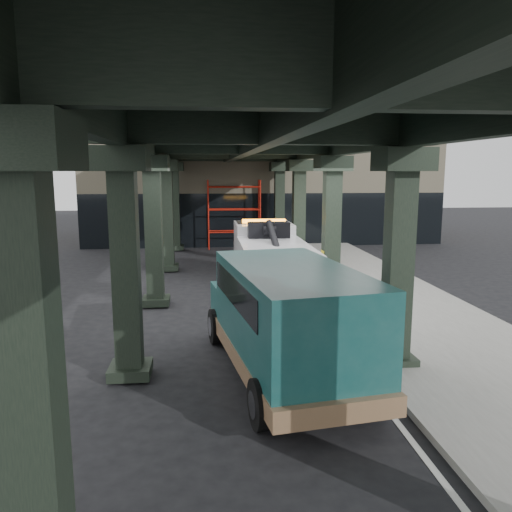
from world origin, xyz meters
TOP-DOWN VIEW (x-y plane):
  - ground at (0.00, 0.00)m, footprint 90.00×90.00m
  - sidewalk at (4.50, 2.00)m, footprint 5.00×40.00m
  - lane_stripe at (1.70, 2.00)m, footprint 0.12×38.00m
  - viaduct at (-0.40, 2.00)m, footprint 7.40×32.00m
  - building at (2.00, 20.00)m, footprint 22.00×10.00m
  - scaffolding at (0.00, 14.64)m, footprint 3.08×0.88m
  - tow_truck at (0.69, 3.67)m, footprint 2.55×8.30m
  - towed_van at (0.00, -4.34)m, footprint 3.29×6.56m

SIDE VIEW (x-z plane):
  - ground at x=0.00m, z-range 0.00..0.00m
  - lane_stripe at x=1.70m, z-range 0.00..0.01m
  - sidewalk at x=4.50m, z-range 0.00..0.15m
  - tow_truck at x=0.69m, z-range -0.03..2.68m
  - towed_van at x=0.00m, z-range 0.10..2.64m
  - scaffolding at x=0.00m, z-range 0.11..4.11m
  - building at x=2.00m, z-range 0.00..8.00m
  - viaduct at x=-0.40m, z-range 2.26..8.66m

